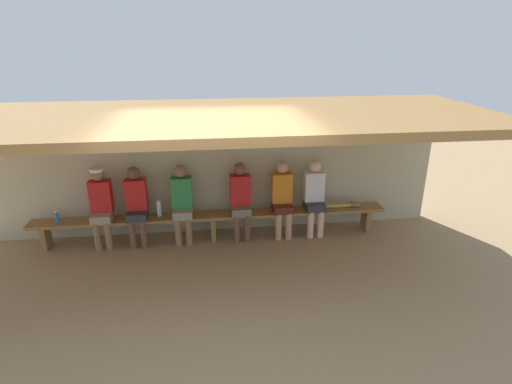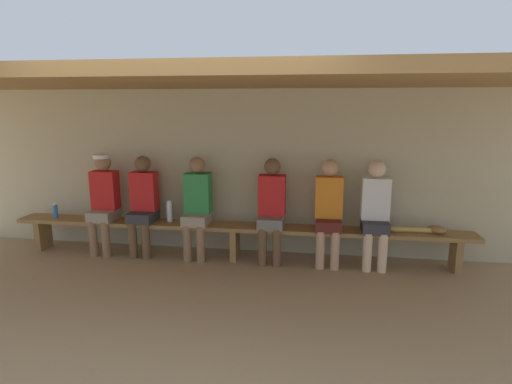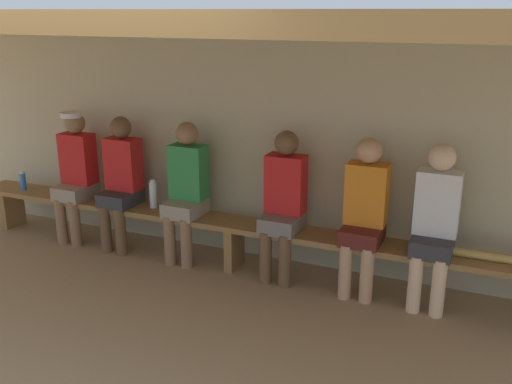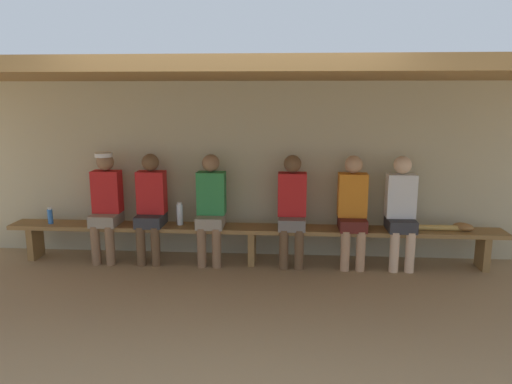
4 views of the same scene
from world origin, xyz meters
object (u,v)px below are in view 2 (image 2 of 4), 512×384
object	(u,v)px
player_leftmost	(272,206)
player_rightmost	(104,199)
player_in_blue	(375,210)
baseball_bat	(410,230)
water_bottle_clear	(169,212)
baseball_glove_worn	(437,230)
player_middle	(329,208)
bench	(235,230)
player_in_white	(143,202)
player_near_post	(197,203)
water_bottle_green	(55,211)

from	to	relation	value
player_leftmost	player_rightmost	world-z (taller)	player_rightmost
player_in_blue	baseball_bat	xyz separation A→B (m)	(0.42, -0.00, -0.24)
water_bottle_clear	baseball_glove_worn	size ratio (longest dim) A/B	1.18
player_middle	baseball_bat	xyz separation A→B (m)	(0.99, -0.00, -0.24)
bench	baseball_glove_worn	xyz separation A→B (m)	(2.51, 0.02, 0.12)
player_in_white	player_in_blue	bearing A→B (deg)	0.00
player_in_blue	player_near_post	size ratio (longest dim) A/B	1.00
player_rightmost	water_bottle_green	size ratio (longest dim) A/B	6.54
player_in_white	baseball_glove_worn	xyz separation A→B (m)	(3.75, 0.02, -0.22)
water_bottle_clear	player_middle	bearing A→B (deg)	-1.00
player_leftmost	water_bottle_clear	xyz separation A→B (m)	(-1.38, 0.04, -0.13)
water_bottle_green	baseball_bat	bearing A→B (deg)	0.28
water_bottle_clear	player_in_white	bearing A→B (deg)	-174.03
player_leftmost	water_bottle_green	size ratio (longest dim) A/B	6.49
player_middle	player_near_post	xyz separation A→B (m)	(-1.70, 0.00, 0.00)
player_in_white	water_bottle_clear	world-z (taller)	player_in_white
bench	player_rightmost	size ratio (longest dim) A/B	4.46
player_middle	baseball_bat	world-z (taller)	player_middle
player_leftmost	water_bottle_green	distance (m)	3.00
player_leftmost	player_in_white	xyz separation A→B (m)	(-1.72, 0.00, 0.00)
player_leftmost	player_rightmost	xyz separation A→B (m)	(-2.28, 0.00, 0.02)
player_rightmost	water_bottle_green	xyz separation A→B (m)	(-0.71, -0.03, -0.19)
bench	player_leftmost	distance (m)	0.59
bench	player_near_post	distance (m)	0.61
player_middle	player_near_post	bearing A→B (deg)	180.00
bench	player_rightmost	xyz separation A→B (m)	(-1.80, 0.00, 0.36)
player_in_white	baseball_glove_worn	bearing A→B (deg)	0.25
bench	water_bottle_green	size ratio (longest dim) A/B	29.18
water_bottle_green	player_in_white	bearing A→B (deg)	1.19
bench	player_in_white	xyz separation A→B (m)	(-1.24, 0.00, 0.34)
player_in_blue	player_middle	xyz separation A→B (m)	(-0.57, 0.00, 0.00)
player_middle	baseball_glove_worn	size ratio (longest dim) A/B	5.56
player_leftmost	water_bottle_green	xyz separation A→B (m)	(-3.00, -0.03, -0.17)
bench	baseball_glove_worn	size ratio (longest dim) A/B	25.00
player_in_white	player_near_post	distance (m)	0.74
bench	player_in_blue	bearing A→B (deg)	0.10
player_leftmost	player_middle	world-z (taller)	same
bench	baseball_bat	xyz separation A→B (m)	(2.19, -0.00, 0.11)
player_rightmost	baseball_glove_worn	xyz separation A→B (m)	(4.31, 0.02, -0.24)
player_in_blue	player_rightmost	size ratio (longest dim) A/B	0.99
player_rightmost	baseball_bat	size ratio (longest dim) A/B	1.68
player_in_white	player_near_post	bearing A→B (deg)	0.00
player_rightmost	player_near_post	distance (m)	1.30
player_in_white	water_bottle_green	bearing A→B (deg)	-178.81
player_middle	bench	bearing A→B (deg)	-179.85
player_in_white	water_bottle_green	distance (m)	1.29
player_in_blue	player_middle	size ratio (longest dim) A/B	1.00
player_rightmost	water_bottle_clear	size ratio (longest dim) A/B	4.76
player_in_white	baseball_bat	xyz separation A→B (m)	(3.43, -0.00, -0.24)
player_in_white	baseball_bat	distance (m)	3.44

